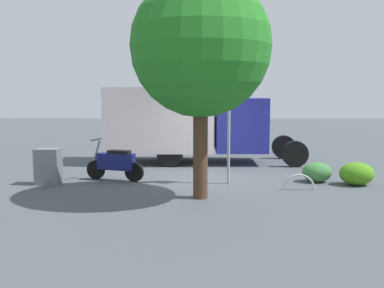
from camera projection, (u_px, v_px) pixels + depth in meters
name	position (u px, v px, depth m)	size (l,w,h in m)	color
ground_plane	(207.00, 178.00, 13.03)	(60.00, 60.00, 0.00)	#474E51
box_truck_near	(188.00, 120.00, 15.79)	(7.05, 2.20, 2.72)	black
motorcycle	(116.00, 163.00, 12.64)	(1.76, 0.78, 1.20)	black
stop_sign	(229.00, 103.00, 11.95)	(0.71, 0.33, 3.37)	#9E9EA3
street_tree	(201.00, 47.00, 10.16)	(3.32, 3.32, 5.28)	#47301E
utility_cabinet	(48.00, 166.00, 12.11)	(0.66, 0.46, 1.00)	slate
bike_rack_hoop	(299.00, 190.00, 11.47)	(0.85, 0.85, 0.05)	#B7B7BC
shrub_near_sign	(317.00, 172.00, 12.45)	(0.83, 0.68, 0.57)	#3F793D
shrub_mid_verge	(357.00, 174.00, 12.02)	(0.94, 0.77, 0.64)	#46891B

